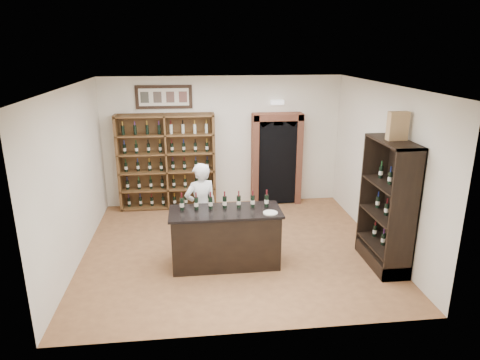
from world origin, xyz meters
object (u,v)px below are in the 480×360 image
at_px(side_cabinet, 387,224).
at_px(wine_crate, 398,126).
at_px(wine_shelf, 167,162).
at_px(tasting_counter, 226,238).
at_px(counter_bottle_0, 182,204).
at_px(shopkeeper, 201,207).

height_order(side_cabinet, wine_crate, wine_crate).
xyz_separation_m(wine_shelf, side_cabinet, (3.82, -3.23, -0.35)).
bearing_deg(wine_crate, wine_shelf, 137.25).
distance_m(tasting_counter, side_cabinet, 2.75).
bearing_deg(wine_shelf, counter_bottle_0, -82.31).
relative_size(tasting_counter, wine_crate, 4.14).
height_order(shopkeeper, wine_crate, wine_crate).
height_order(wine_shelf, wine_crate, wine_crate).
height_order(wine_shelf, shopkeeper, wine_shelf).
bearing_deg(shopkeeper, side_cabinet, 142.73).
xyz_separation_m(wine_shelf, tasting_counter, (1.10, -2.93, -0.61)).
bearing_deg(wine_crate, counter_bottle_0, 170.61).
relative_size(shopkeeper, wine_crate, 3.66).
distance_m(wine_shelf, counter_bottle_0, 2.84).
height_order(counter_bottle_0, shopkeeper, shopkeeper).
relative_size(tasting_counter, counter_bottle_0, 6.27).
distance_m(counter_bottle_0, side_cabinet, 3.49).
xyz_separation_m(wine_shelf, wine_crate, (3.83, -3.22, 1.33)).
height_order(counter_bottle_0, wine_crate, wine_crate).
xyz_separation_m(counter_bottle_0, wine_crate, (3.45, -0.41, 1.32)).
xyz_separation_m(tasting_counter, side_cabinet, (2.72, -0.30, 0.26)).
bearing_deg(wine_crate, side_cabinet, -96.27).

